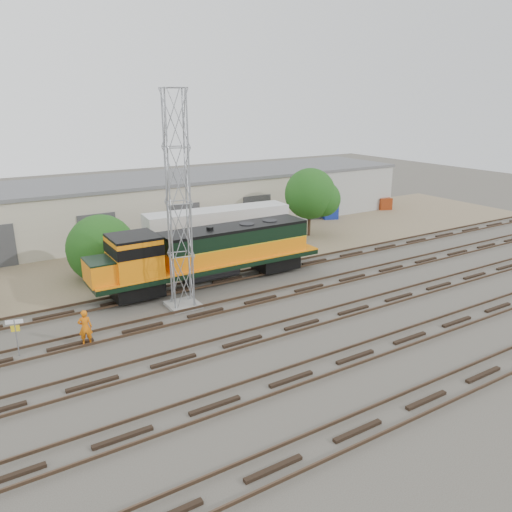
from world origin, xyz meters
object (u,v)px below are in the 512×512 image
semi_trailer (221,225)px  worker (85,327)px  signal_tower (179,207)px  locomotive (207,253)px

semi_trailer → worker: bearing=-137.4°
signal_tower → worker: 8.76m
locomotive → semi_trailer: bearing=54.6°
worker → semi_trailer: 18.16m
signal_tower → semi_trailer: bearing=50.1°
locomotive → semi_trailer: size_ratio=1.35×
signal_tower → worker: signal_tower is taller
worker → semi_trailer: semi_trailer is taller
worker → signal_tower: bearing=-148.6°
signal_tower → worker: bearing=-162.6°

